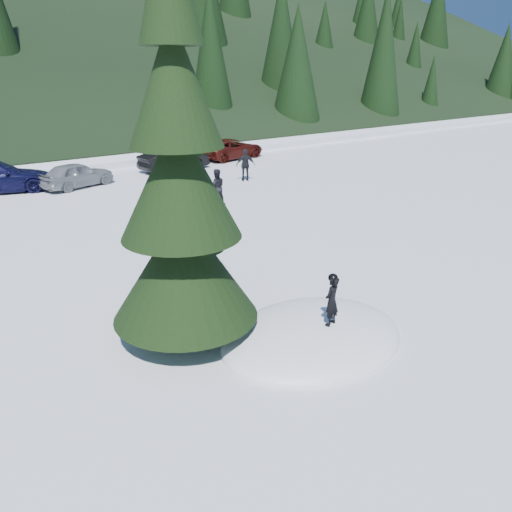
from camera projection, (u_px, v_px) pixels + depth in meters
ground at (312, 338)px, 11.33m from camera, size 200.00×200.00×0.00m
snow_mound at (312, 338)px, 11.33m from camera, size 4.48×3.52×0.96m
spruce_tall at (180, 195)px, 10.22m from camera, size 3.20×3.20×8.60m
spruce_short at (190, 227)px, 12.25m from camera, size 2.20×2.20×5.37m
child_skier at (332, 301)px, 10.76m from camera, size 0.47×0.37×1.13m
adult_0 at (216, 187)px, 22.04m from camera, size 0.97×0.88×1.63m
adult_1 at (246, 165)px, 26.88m from camera, size 1.08×0.85×1.72m
car_4 at (77, 175)px, 25.48m from camera, size 4.07×2.50×1.29m
car_5 at (174, 159)px, 29.70m from camera, size 4.32×1.76×1.39m
car_6 at (231, 149)px, 33.64m from camera, size 5.04×2.91×1.32m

